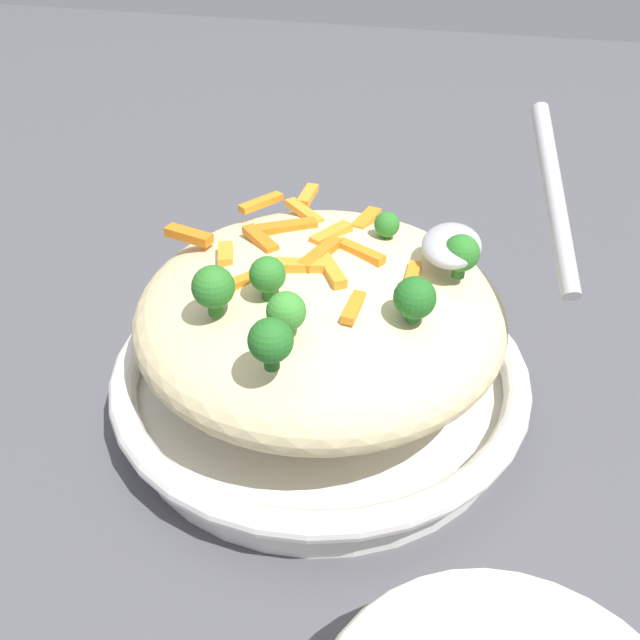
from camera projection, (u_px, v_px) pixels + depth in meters
name	position (u px, v px, depth m)	size (l,w,h in m)	color
ground_plane	(320.00, 401.00, 0.55)	(2.40, 2.40, 0.00)	#4C4C51
serving_bowl	(320.00, 378.00, 0.54)	(0.31, 0.31, 0.04)	white
pasta_mound	(320.00, 313.00, 0.50)	(0.27, 0.26, 0.09)	beige
carrot_piece_0	(189.00, 235.00, 0.51)	(0.04, 0.01, 0.01)	orange
carrot_piece_1	(308.00, 195.00, 0.56)	(0.03, 0.01, 0.01)	orange
carrot_piece_2	(366.00, 219.00, 0.53)	(0.03, 0.01, 0.01)	orange
carrot_piece_3	(332.00, 234.00, 0.50)	(0.04, 0.01, 0.01)	orange
carrot_piece_4	(287.00, 227.00, 0.51)	(0.04, 0.01, 0.01)	orange
carrot_piece_5	(260.00, 239.00, 0.50)	(0.04, 0.01, 0.01)	orange
carrot_piece_6	(354.00, 307.00, 0.43)	(0.03, 0.01, 0.01)	orange
carrot_piece_7	(360.00, 252.00, 0.48)	(0.04, 0.01, 0.01)	orange
carrot_piece_8	(226.00, 254.00, 0.49)	(0.03, 0.01, 0.01)	orange
carrot_piece_9	(298.00, 265.00, 0.46)	(0.04, 0.01, 0.01)	orange
carrot_piece_10	(331.00, 270.00, 0.46)	(0.04, 0.01, 0.01)	orange
carrot_piece_11	(241.00, 281.00, 0.46)	(0.03, 0.01, 0.01)	orange
carrot_piece_12	(304.00, 212.00, 0.54)	(0.04, 0.01, 0.01)	orange
carrot_piece_13	(327.00, 252.00, 0.48)	(0.04, 0.01, 0.01)	orange
carrot_piece_14	(412.00, 276.00, 0.46)	(0.03, 0.01, 0.01)	orange
carrot_piece_15	(261.00, 203.00, 0.55)	(0.04, 0.01, 0.01)	orange
broccoli_floret_0	(267.00, 275.00, 0.43)	(0.02, 0.02, 0.03)	#296820
broccoli_floret_1	(461.00, 254.00, 0.46)	(0.02, 0.02, 0.03)	#296820
broccoli_floret_2	(282.00, 312.00, 0.41)	(0.02, 0.02, 0.03)	#377928
broccoli_floret_3	(272.00, 342.00, 0.38)	(0.03, 0.03, 0.03)	#205B1C
broccoli_floret_4	(387.00, 225.00, 0.50)	(0.02, 0.02, 0.02)	#296820
broccoli_floret_5	(415.00, 298.00, 0.42)	(0.03, 0.03, 0.03)	#205B1C
broccoli_floret_6	(213.00, 288.00, 0.42)	(0.03, 0.03, 0.03)	#296820
serving_spoon	(485.00, 229.00, 0.46)	(0.13, 0.10, 0.09)	#B7B7BC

